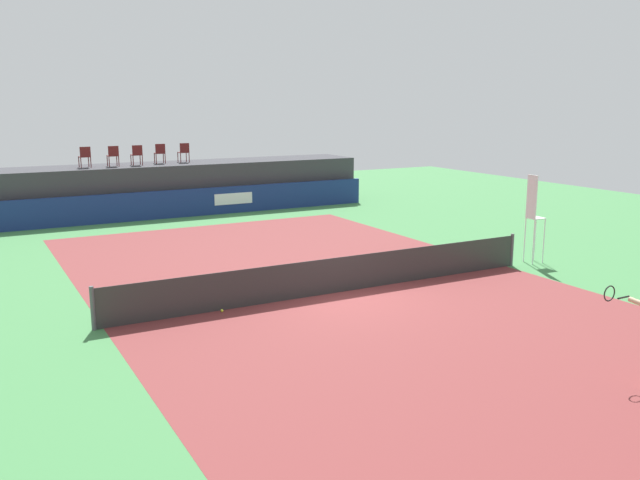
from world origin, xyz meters
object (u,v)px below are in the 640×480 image
Objects in this scene: spectator_chair_far_right at (184,152)px; net_post_far at (512,250)px; spectator_chair_left at (113,155)px; net_post_near at (93,308)px; spectator_chair_far_left at (85,156)px; spectator_chair_right at (160,152)px; tennis_ball at (222,311)px; spectator_chair_center at (137,154)px; umpire_chair at (533,213)px.

spectator_chair_far_right is 0.89× the size of net_post_far.
spectator_chair_left is 15.55m from net_post_near.
spectator_chair_far_left and spectator_chair_right have the same top height.
spectator_chair_far_right reaches higher than tennis_ball.
spectator_chair_far_left is 1.00× the size of spectator_chair_left.
spectator_chair_far_left is 18.09m from net_post_far.
spectator_chair_far_right is (4.44, 0.42, 0.00)m from spectator_chair_far_left.
spectator_chair_far_left is 2.18m from spectator_chair_center.
spectator_chair_center is at bearing -158.19° from spectator_chair_right.
spectator_chair_far_right is at bearing 75.50° from tennis_ball.
spectator_chair_far_left and spectator_chair_left have the same top height.
spectator_chair_center is at bearing 117.19° from net_post_far.
net_post_far is at bearing -62.81° from spectator_chair_center.
net_post_near is at bearing -179.96° from umpire_chair.
spectator_chair_far_right reaches higher than net_post_far.
umpire_chair is (9.54, -14.94, -1.11)m from spectator_chair_left.
spectator_chair_center is 16.98m from net_post_far.
spectator_chair_far_left is 13.06× the size of tennis_ball.
net_post_far is at bearing -70.57° from spectator_chair_far_right.
spectator_chair_far_right is at bearing 11.07° from spectator_chair_center.
net_post_far is (6.54, -15.44, -2.19)m from spectator_chair_right.
net_post_near is (-2.52, -15.00, -2.19)m from spectator_chair_far_left.
net_post_far is (-0.82, -0.01, -1.09)m from umpire_chair.
spectator_chair_center is 15.85m from net_post_near.
spectator_chair_far_right is 16.67m from umpire_chair.
spectator_chair_center is 0.89× the size of net_post_far.
spectator_chair_far_right reaches higher than net_post_near.
tennis_ball is at bearing -179.14° from net_post_far.
spectator_chair_left is at bearing -171.85° from spectator_chair_far_right.
net_post_near is (-6.96, -15.42, -2.19)m from spectator_chair_far_right.
spectator_chair_left is 0.89× the size of net_post_far.
spectator_chair_left is 1.00× the size of spectator_chair_far_right.
spectator_chair_far_right is 16.29m from tennis_ball.
umpire_chair is 13.26m from net_post_near.
umpire_chair is at bearing 0.61° from net_post_far.
spectator_chair_left and spectator_chair_center have the same top height.
spectator_chair_right is at bearing 12.67° from spectator_chair_left.
tennis_ball is at bearing -88.43° from spectator_chair_far_left.
spectator_chair_right is 0.32× the size of umpire_chair.
spectator_chair_left is 1.03m from spectator_chair_center.
spectator_chair_far_right is at bearing 112.09° from umpire_chair.
spectator_chair_left is 2.23m from spectator_chair_right.
spectator_chair_left is 1.00× the size of spectator_chair_center.
spectator_chair_right is 1.00× the size of spectator_chair_far_right.
umpire_chair is at bearing -54.50° from spectator_chair_far_left.
tennis_ball is at bearing -96.67° from spectator_chair_center.
spectator_chair_far_right is 0.89× the size of net_post_near.
tennis_ball is (-4.02, -15.56, -2.66)m from spectator_chair_far_right.
spectator_chair_far_left reaches higher than net_post_near.
net_post_near is at bearing -107.44° from spectator_chair_center.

